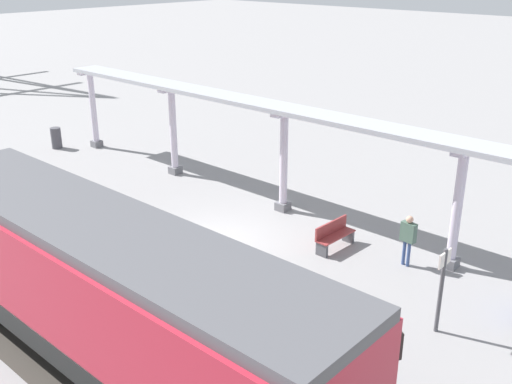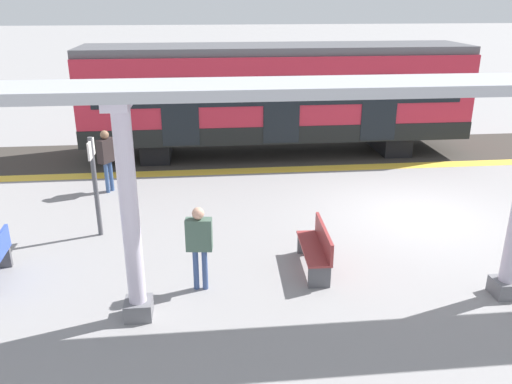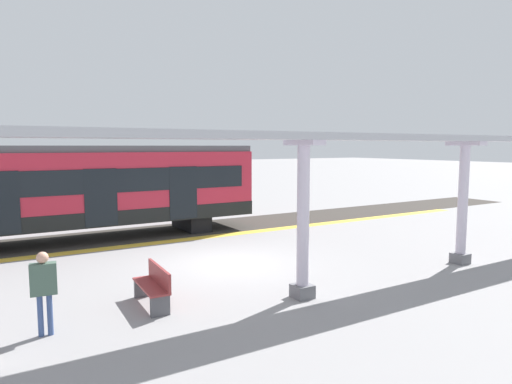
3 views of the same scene
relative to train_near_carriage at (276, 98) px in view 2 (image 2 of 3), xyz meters
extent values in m
plane|color=gray|center=(5.61, 2.65, -1.83)|extent=(176.00, 176.00, 0.00)
cube|color=yellow|center=(1.87, 2.65, -1.82)|extent=(0.54, 30.50, 0.01)
cube|color=#38332D|center=(-0.01, 2.65, -1.83)|extent=(3.20, 42.50, 0.01)
cube|color=#B52234|center=(-0.01, 0.00, 0.11)|extent=(2.60, 12.11, 2.60)
cube|color=black|center=(-0.01, 0.00, -0.91)|extent=(2.63, 12.13, 0.55)
cube|color=#515156|center=(-0.01, 0.00, 1.53)|extent=(2.39, 12.11, 0.24)
cube|color=black|center=(1.31, 0.00, 0.42)|extent=(0.03, 11.14, 0.84)
cube|color=black|center=(1.31, -3.03, -0.14)|extent=(0.04, 1.10, 2.00)
cube|color=black|center=(1.31, 0.00, -0.14)|extent=(0.04, 1.10, 2.00)
cube|color=black|center=(1.31, 3.03, -0.14)|extent=(0.04, 1.10, 2.00)
cube|color=black|center=(-0.01, 3.87, -1.51)|extent=(2.21, 0.90, 0.64)
cube|color=black|center=(-0.01, -3.87, -1.51)|extent=(2.21, 0.90, 0.64)
cube|color=slate|center=(9.18, -3.51, -1.68)|extent=(0.44, 0.44, 0.30)
cylinder|color=silver|center=(9.18, -3.51, 0.06)|extent=(0.28, 0.28, 3.18)
cube|color=silver|center=(9.18, -3.51, 1.71)|extent=(1.10, 0.36, 0.12)
cube|color=slate|center=(9.18, 2.78, -1.68)|extent=(0.44, 0.44, 0.30)
cube|color=#933434|center=(7.92, -0.37, -1.39)|extent=(1.51, 0.49, 0.04)
cube|color=#933434|center=(7.92, -0.18, -1.17)|extent=(1.50, 0.11, 0.40)
cube|color=#4C4C51|center=(8.59, -0.39, -1.62)|extent=(0.11, 0.40, 0.42)
cube|color=#4C4C51|center=(7.25, -0.34, -1.62)|extent=(0.11, 0.40, 0.42)
cube|color=#4C4C51|center=(7.23, -6.33, -1.62)|extent=(0.12, 0.40, 0.42)
cylinder|color=#4C4C51|center=(5.94, -4.68, -0.73)|extent=(0.10, 0.10, 2.20)
cube|color=silver|center=(5.94, -4.68, 0.12)|extent=(0.56, 0.04, 0.36)
cylinder|color=#385484|center=(3.14, -4.85, -1.41)|extent=(0.11, 0.11, 0.83)
cylinder|color=#385484|center=(3.29, -4.94, -1.41)|extent=(0.11, 0.11, 0.83)
cube|color=#2B2222|center=(3.21, -4.90, -0.69)|extent=(0.52, 0.44, 0.62)
sphere|color=#866146|center=(3.21, -4.90, -0.27)|extent=(0.22, 0.22, 0.22)
cylinder|color=#374C7E|center=(8.43, -2.42, -1.44)|extent=(0.10, 0.10, 0.78)
cylinder|color=#374C7E|center=(8.41, -2.58, -1.44)|extent=(0.10, 0.10, 0.78)
cube|color=#445F50|center=(8.42, -2.50, -0.76)|extent=(0.25, 0.47, 0.58)
sphere|color=tan|center=(8.42, -2.50, -0.37)|extent=(0.21, 0.21, 0.21)
camera|label=1|loc=(-5.92, -9.53, 6.49)|focal=41.59mm
camera|label=2|loc=(16.55, -2.36, 3.08)|focal=36.39mm
camera|label=3|loc=(17.10, -3.20, 1.64)|focal=31.09mm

